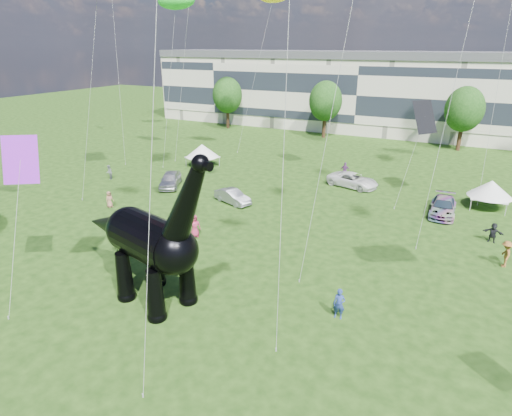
% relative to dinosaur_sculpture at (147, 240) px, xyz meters
% --- Properties ---
extents(ground, '(220.00, 220.00, 0.00)m').
position_rel_dinosaur_sculpture_xyz_m(ground, '(5.97, -3.46, -3.77)').
color(ground, '#16330C').
rests_on(ground, ground).
extents(terrace_row, '(78.00, 11.00, 12.00)m').
position_rel_dinosaur_sculpture_xyz_m(terrace_row, '(-2.03, 58.54, 2.23)').
color(terrace_row, beige).
rests_on(terrace_row, ground).
extents(tree_far_left, '(5.20, 5.20, 9.44)m').
position_rel_dinosaur_sculpture_xyz_m(tree_far_left, '(-24.03, 49.54, 2.52)').
color(tree_far_left, '#382314').
rests_on(tree_far_left, ground).
extents(tree_mid_left, '(5.20, 5.20, 9.44)m').
position_rel_dinosaur_sculpture_xyz_m(tree_mid_left, '(-6.03, 49.54, 2.52)').
color(tree_mid_left, '#382314').
rests_on(tree_mid_left, ground).
extents(tree_mid_right, '(5.20, 5.20, 9.44)m').
position_rel_dinosaur_sculpture_xyz_m(tree_mid_right, '(13.97, 49.54, 2.52)').
color(tree_mid_right, '#382314').
rests_on(tree_mid_right, ground).
extents(dinosaur_sculpture, '(12.21, 4.91, 10.00)m').
position_rel_dinosaur_sculpture_xyz_m(dinosaur_sculpture, '(0.00, 0.00, 0.00)').
color(dinosaur_sculpture, black).
rests_on(dinosaur_sculpture, ground).
extents(car_silver, '(3.82, 5.03, 1.60)m').
position_rel_dinosaur_sculpture_xyz_m(car_silver, '(-12.18, 17.56, -2.98)').
color(car_silver, silver).
rests_on(car_silver, ground).
extents(car_grey, '(4.25, 2.66, 1.32)m').
position_rel_dinosaur_sculpture_xyz_m(car_grey, '(-3.79, 16.24, -3.11)').
color(car_grey, gray).
rests_on(car_grey, ground).
extents(car_white, '(5.81, 3.66, 1.49)m').
position_rel_dinosaur_sculpture_xyz_m(car_white, '(5.05, 26.34, -3.03)').
color(car_white, white).
rests_on(car_white, ground).
extents(car_dark, '(2.25, 5.21, 1.49)m').
position_rel_dinosaur_sculpture_xyz_m(car_dark, '(14.30, 22.22, -3.03)').
color(car_dark, '#595960').
rests_on(car_dark, ground).
extents(gazebo_near, '(3.86, 3.86, 2.68)m').
position_rel_dinosaur_sculpture_xyz_m(gazebo_near, '(17.87, 25.84, -1.89)').
color(gazebo_near, silver).
rests_on(gazebo_near, ground).
extents(gazebo_left, '(4.91, 4.91, 2.77)m').
position_rel_dinosaur_sculpture_xyz_m(gazebo_left, '(-13.72, 25.98, -1.83)').
color(gazebo_left, white).
rests_on(gazebo_left, ground).
extents(visitors, '(52.13, 46.04, 1.89)m').
position_rel_dinosaur_sculpture_xyz_m(visitors, '(4.65, 12.55, -2.91)').
color(visitors, brown).
rests_on(visitors, ground).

